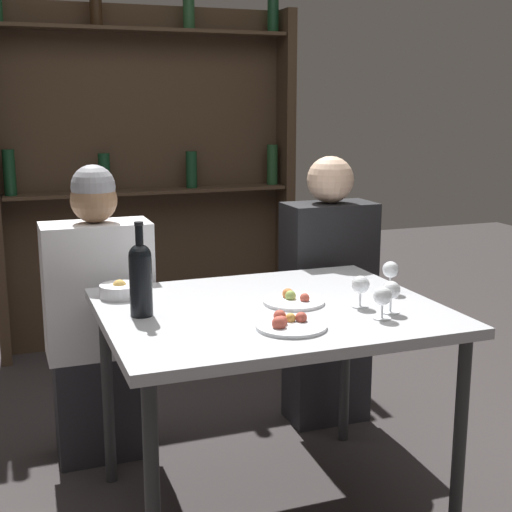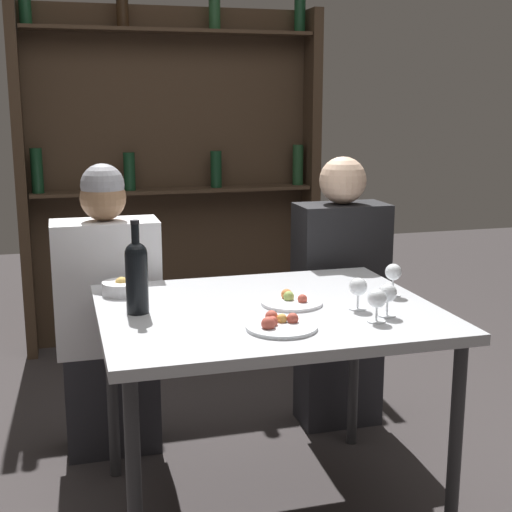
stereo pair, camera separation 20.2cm
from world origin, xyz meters
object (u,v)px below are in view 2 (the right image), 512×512
at_px(wine_bottle, 137,274).
at_px(wine_glass_3, 388,294).
at_px(wine_glass_2, 393,274).
at_px(food_plate_1, 292,301).
at_px(snack_bowl, 122,287).
at_px(wine_glass_1, 358,288).
at_px(food_plate_0, 280,325).
at_px(seated_person_left, 109,319).
at_px(seated_person_right, 340,301).
at_px(wine_glass_0, 377,300).

relative_size(wine_bottle, wine_glass_3, 2.87).
relative_size(wine_glass_2, food_plate_1, 0.55).
bearing_deg(wine_glass_3, food_plate_1, 139.55).
bearing_deg(snack_bowl, wine_bottle, -83.40).
xyz_separation_m(food_plate_1, snack_bowl, (-0.56, 0.29, 0.02)).
relative_size(wine_glass_1, snack_bowl, 0.76).
height_order(wine_bottle, snack_bowl, wine_bottle).
bearing_deg(wine_glass_2, food_plate_0, -153.14).
bearing_deg(seated_person_left, wine_glass_2, -32.30).
xyz_separation_m(wine_glass_3, seated_person_right, (0.18, 0.85, -0.27)).
bearing_deg(food_plate_1, snack_bowl, 152.58).
relative_size(wine_glass_3, seated_person_right, 0.09).
distance_m(wine_glass_2, food_plate_0, 0.58).
height_order(food_plate_0, food_plate_1, food_plate_0).
bearing_deg(wine_glass_2, wine_bottle, 178.20).
bearing_deg(seated_person_right, wine_bottle, -148.63).
distance_m(wine_glass_0, seated_person_left, 1.22).
distance_m(wine_glass_0, food_plate_1, 0.34).
relative_size(wine_glass_2, seated_person_left, 0.10).
xyz_separation_m(wine_glass_1, seated_person_left, (-0.79, 0.75, -0.27)).
bearing_deg(seated_person_right, wine_glass_1, -108.12).
distance_m(wine_glass_1, snack_bowl, 0.86).
relative_size(food_plate_0, snack_bowl, 1.55).
relative_size(food_plate_1, seated_person_right, 0.17).
bearing_deg(wine_bottle, seated_person_left, 96.02).
relative_size(wine_bottle, food_plate_0, 1.40).
xyz_separation_m(wine_glass_3, seated_person_left, (-0.85, 0.85, -0.27)).
height_order(wine_glass_1, food_plate_0, wine_glass_1).
bearing_deg(wine_glass_0, food_plate_0, 176.93).
bearing_deg(wine_glass_1, seated_person_right, 71.88).
xyz_separation_m(wine_glass_1, wine_glass_3, (0.06, -0.10, -0.00)).
bearing_deg(food_plate_1, wine_glass_1, -31.86).
xyz_separation_m(seated_person_left, seated_person_right, (1.03, -0.00, 0.00)).
xyz_separation_m(wine_bottle, food_plate_1, (0.53, -0.04, -0.13)).
xyz_separation_m(food_plate_0, seated_person_right, (0.56, 0.88, -0.20)).
xyz_separation_m(wine_glass_0, snack_bowl, (-0.76, 0.56, -0.05)).
distance_m(wine_bottle, snack_bowl, 0.28).
height_order(food_plate_1, snack_bowl, snack_bowl).
distance_m(wine_glass_0, food_plate_0, 0.33).
xyz_separation_m(wine_glass_2, food_plate_0, (-0.51, -0.26, -0.07)).
bearing_deg(food_plate_1, wine_glass_0, -53.82).
distance_m(wine_glass_2, snack_bowl, 0.99).
relative_size(wine_bottle, seated_person_right, 0.25).
distance_m(wine_glass_1, wine_glass_3, 0.12).
xyz_separation_m(wine_glass_0, food_plate_0, (-0.32, 0.02, -0.06)).
bearing_deg(wine_glass_3, wine_glass_0, -140.82).
bearing_deg(wine_glass_1, food_plate_0, -157.76).
relative_size(food_plate_0, seated_person_left, 0.18).
distance_m(wine_bottle, wine_glass_2, 0.92).
bearing_deg(wine_glass_0, wine_glass_2, 55.08).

